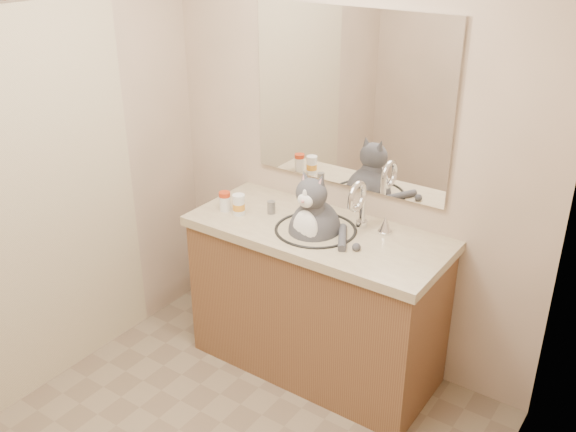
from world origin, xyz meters
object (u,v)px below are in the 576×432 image
Objects in this scene: cat at (314,229)px; pill_bottle_orange at (239,205)px; pill_bottle_redcap at (225,201)px; grey_canister at (271,207)px.

pill_bottle_orange is (-0.43, -0.06, 0.04)m from cat.
cat is at bearing 7.15° from pill_bottle_redcap.
pill_bottle_orange is (0.09, 0.00, 0.00)m from pill_bottle_redcap.
grey_canister is at bearing 38.92° from pill_bottle_orange.
pill_bottle_orange is at bearing -175.82° from cat.
cat is 4.98× the size of pill_bottle_redcap.
pill_bottle_redcap is 0.25m from grey_canister.
grey_canister is (-0.30, 0.05, 0.02)m from cat.
pill_bottle_orange is 1.63× the size of grey_canister.
pill_bottle_redcap reaches higher than grey_canister.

